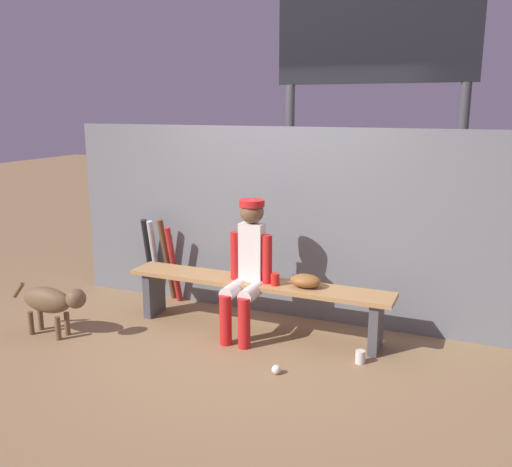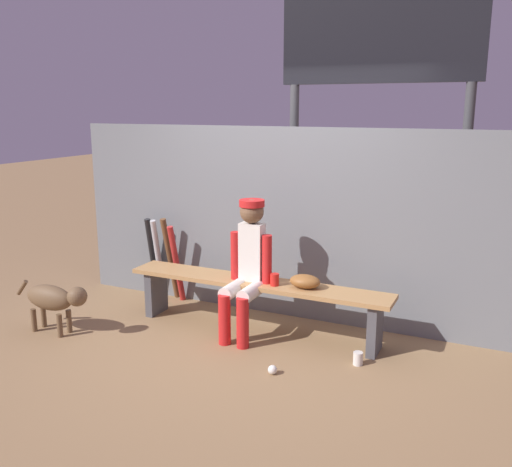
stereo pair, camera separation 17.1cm
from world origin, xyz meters
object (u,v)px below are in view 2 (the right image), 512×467
at_px(bat_aluminum_silver, 158,258).
at_px(cup_on_bench, 275,280).
at_px(baseball, 272,370).
at_px(dog, 54,299).
at_px(cup_on_ground, 358,358).
at_px(bat_aluminum_red, 177,264).
at_px(scoreboard, 384,72).
at_px(dugout_bench, 256,292).
at_px(baseball_glove, 305,281).
at_px(bat_wood_dark, 170,259).
at_px(player_seated, 247,263).
at_px(bat_aluminum_black, 153,257).

xyz_separation_m(bat_aluminum_silver, cup_on_bench, (1.59, -0.47, 0.11)).
height_order(baseball, cup_on_bench, cup_on_bench).
bearing_deg(dog, cup_on_ground, 11.27).
height_order(bat_aluminum_red, scoreboard, scoreboard).
distance_m(dugout_bench, baseball_glove, 0.51).
height_order(bat_wood_dark, bat_aluminum_silver, bat_wood_dark).
bearing_deg(bat_wood_dark, scoreboard, 25.76).
distance_m(baseball_glove, cup_on_bench, 0.28).
height_order(player_seated, cup_on_ground, player_seated).
height_order(bat_wood_dark, cup_on_bench, bat_wood_dark).
relative_size(dugout_bench, bat_aluminum_red, 2.94).
height_order(dugout_bench, cup_on_ground, dugout_bench).
height_order(player_seated, bat_aluminum_black, player_seated).
xyz_separation_m(player_seated, bat_aluminum_silver, (-1.34, 0.53, -0.24)).
height_order(cup_on_bench, dog, cup_on_bench).
distance_m(bat_aluminum_red, dog, 1.33).
distance_m(bat_wood_dark, bat_aluminum_black, 0.23).
relative_size(cup_on_ground, dog, 0.13).
height_order(bat_wood_dark, bat_aluminum_black, bat_wood_dark).
distance_m(baseball, cup_on_ground, 0.73).
relative_size(bat_aluminum_black, cup_on_ground, 8.23).
relative_size(baseball, dog, 0.09).
bearing_deg(baseball, bat_wood_dark, 146.05).
relative_size(bat_aluminum_silver, bat_aluminum_black, 0.99).
relative_size(bat_aluminum_silver, baseball, 12.07).
xyz_separation_m(player_seated, dog, (-1.64, -0.72, -0.35)).
distance_m(player_seated, cup_on_ground, 1.28).
bearing_deg(cup_on_ground, bat_wood_dark, 162.90).
height_order(dugout_bench, bat_wood_dark, bat_wood_dark).
bearing_deg(bat_aluminum_red, baseball, -34.50).
bearing_deg(baseball_glove, baseball, -89.55).
bearing_deg(player_seated, bat_wood_dark, 155.84).
distance_m(bat_aluminum_red, cup_on_ground, 2.29).
height_order(baseball_glove, bat_aluminum_silver, bat_aluminum_silver).
bearing_deg(cup_on_ground, dog, -168.73).
bearing_deg(baseball_glove, bat_aluminum_silver, 167.25).
distance_m(dugout_bench, bat_aluminum_silver, 1.44).
height_order(bat_aluminum_black, dog, bat_aluminum_black).
xyz_separation_m(baseball_glove, cup_on_ground, (0.58, -0.28, -0.50)).
height_order(bat_aluminum_silver, bat_aluminum_black, bat_aluminum_black).
xyz_separation_m(baseball_glove, bat_aluminum_black, (-1.93, 0.42, -0.11)).
height_order(bat_aluminum_silver, cup_on_bench, bat_aluminum_silver).
relative_size(bat_aluminum_silver, dog, 1.06).
xyz_separation_m(bat_aluminum_red, cup_on_bench, (1.32, -0.42, 0.12)).
xyz_separation_m(baseball, dog, (-2.17, -0.10, 0.30)).
height_order(player_seated, cup_on_bench, player_seated).
relative_size(bat_aluminum_black, dog, 1.07).
bearing_deg(cup_on_bench, player_seated, -166.93).
xyz_separation_m(dugout_bench, bat_aluminum_red, (-1.11, 0.36, 0.04)).
relative_size(bat_wood_dark, cup_on_ground, 8.43).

